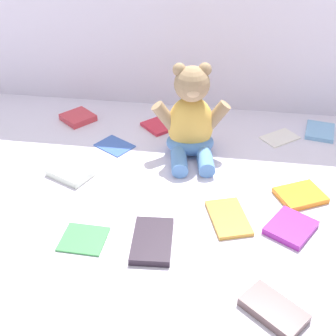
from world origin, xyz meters
name	(u,v)px	position (x,y,z in m)	size (l,w,h in m)	color
ground_plane	(169,177)	(0.00, 0.00, 0.00)	(3.20, 3.20, 0.00)	silver
backdrop_drape	(189,15)	(0.00, 0.44, 0.31)	(1.73, 0.03, 0.62)	silver
teddy_bear	(191,122)	(0.04, 0.13, 0.10)	(0.23, 0.21, 0.27)	#E5B24C
book_case_0	(320,131)	(0.44, 0.30, 0.01)	(0.08, 0.11, 0.01)	#7AB3E7
book_case_1	(157,127)	(-0.08, 0.26, 0.01)	(0.07, 0.09, 0.01)	red
book_case_2	(78,117)	(-0.34, 0.27, 0.01)	(0.09, 0.09, 0.02)	#D23944
book_case_3	(228,218)	(0.17, -0.15, 0.01)	(0.08, 0.13, 0.01)	gold
book_case_4	(70,172)	(-0.27, -0.03, 0.01)	(0.08, 0.11, 0.02)	silver
book_case_6	(300,195)	(0.34, -0.04, 0.01)	(0.09, 0.11, 0.01)	orange
book_case_7	(291,227)	(0.31, -0.17, 0.01)	(0.09, 0.11, 0.02)	purple
book_case_8	(115,145)	(-0.18, 0.13, 0.00)	(0.08, 0.10, 0.01)	#3B60B7
book_case_9	(280,137)	(0.31, 0.25, 0.00)	(0.07, 0.11, 0.01)	white
book_case_10	(154,241)	(0.00, -0.26, 0.01)	(0.09, 0.14, 0.02)	#2C212D
book_case_11	(274,310)	(0.26, -0.41, 0.01)	(0.07, 0.12, 0.02)	brown
book_case_13	(84,238)	(-0.16, -0.27, 0.00)	(0.09, 0.10, 0.01)	#3F914C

